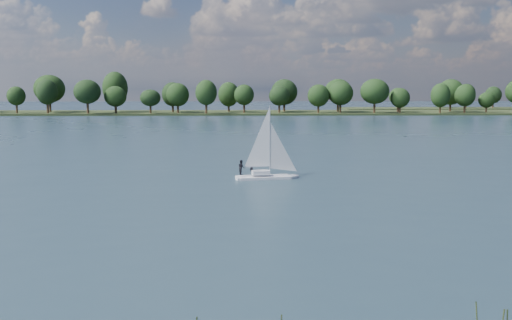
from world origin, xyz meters
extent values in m
plane|color=#233342|center=(0.00, 100.00, 0.00)|extent=(700.00, 700.00, 0.00)
cube|color=black|center=(0.00, 212.00, 0.00)|extent=(660.00, 40.00, 1.50)
cube|color=silver|center=(1.55, 34.71, 0.00)|extent=(6.90, 3.11, 0.78)
cube|color=silver|center=(1.55, 34.71, 0.78)|extent=(2.15, 1.53, 0.49)
cylinder|color=#ADADB4|center=(1.55, 34.71, 4.46)|extent=(0.12, 0.12, 7.84)
imported|color=black|center=(0.08, 35.06, 1.40)|extent=(0.41, 0.62, 1.69)
imported|color=black|center=(-1.12, 34.51, 1.40)|extent=(0.88, 0.99, 1.69)
camera|label=1|loc=(-1.05, -29.60, 10.22)|focal=40.00mm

